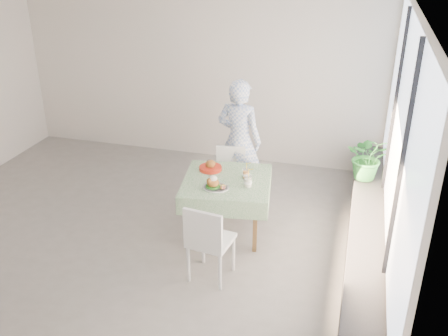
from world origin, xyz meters
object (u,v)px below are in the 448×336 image
(cafe_table, at_px, (227,200))
(chair_far, at_px, (230,190))
(juice_cup_orange, at_px, (246,174))
(main_dish, at_px, (214,184))
(potted_plant, at_px, (368,157))
(chair_near, at_px, (211,255))
(diner, at_px, (239,141))

(cafe_table, height_order, chair_far, chair_far)
(cafe_table, height_order, juice_cup_orange, juice_cup_orange)
(main_dish, relative_size, juice_cup_orange, 1.24)
(chair_far, height_order, potted_plant, potted_plant)
(chair_far, xyz_separation_m, chair_near, (0.21, -1.57, 0.02))
(main_dish, bearing_deg, diner, 90.50)
(main_dish, xyz_separation_m, juice_cup_orange, (0.30, 0.36, 0.01))
(cafe_table, height_order, chair_near, chair_near)
(diner, bearing_deg, juice_cup_orange, 117.58)
(chair_far, xyz_separation_m, potted_plant, (1.77, 0.36, 0.55))
(cafe_table, xyz_separation_m, potted_plant, (1.64, 1.01, 0.35))
(potted_plant, bearing_deg, juice_cup_orange, -147.47)
(chair_far, relative_size, chair_near, 0.91)
(diner, xyz_separation_m, juice_cup_orange, (0.31, -0.86, -0.07))
(chair_near, distance_m, potted_plant, 2.55)
(chair_near, distance_m, main_dish, 0.86)
(main_dish, bearing_deg, chair_near, -77.01)
(main_dish, bearing_deg, cafe_table, 72.23)
(chair_near, bearing_deg, chair_far, 97.42)
(chair_near, xyz_separation_m, juice_cup_orange, (0.14, 1.03, 0.52))
(cafe_table, xyz_separation_m, chair_far, (-0.13, 0.65, -0.20))
(cafe_table, bearing_deg, potted_plant, 31.67)
(juice_cup_orange, bearing_deg, potted_plant, 32.53)
(diner, height_order, potted_plant, diner)
(diner, distance_m, potted_plant, 1.73)
(diner, bearing_deg, chair_far, 91.13)
(chair_far, distance_m, juice_cup_orange, 0.84)
(chair_far, bearing_deg, cafe_table, -78.52)
(cafe_table, xyz_separation_m, main_dish, (-0.08, -0.25, 0.33))
(main_dish, bearing_deg, potted_plant, 36.34)
(potted_plant, bearing_deg, main_dish, -143.66)
(cafe_table, relative_size, chair_near, 1.29)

